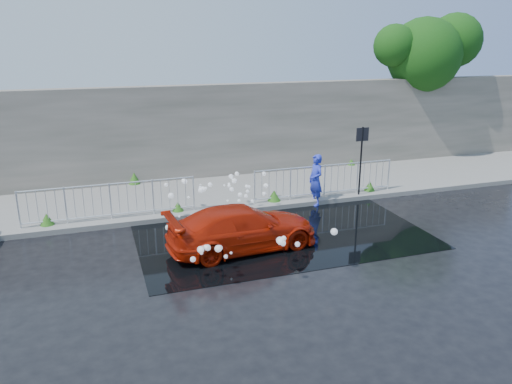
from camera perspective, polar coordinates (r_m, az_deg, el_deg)
ground at (r=13.24m, az=2.34°, el=-6.52°), size 90.00×90.00×0.00m
pavement at (r=17.68m, az=-3.39°, el=-0.07°), size 30.00×4.00×0.15m
curb at (r=15.85m, az=-1.49°, el=-2.10°), size 30.00×0.25×0.16m
retaining_wall at (r=19.32m, az=-5.22°, el=6.97°), size 30.00×0.60×3.50m
puddle at (r=14.26m, az=2.80°, el=-4.70°), size 8.00×5.00×0.01m
sign_post at (r=17.14m, az=11.96°, el=4.73°), size 0.45×0.06×2.50m
tree at (r=23.42m, az=19.11°, el=14.99°), size 5.05×3.17×6.37m
railing_left at (r=15.37m, az=-16.32°, el=-0.87°), size 5.05×0.05×1.10m
railing_right at (r=17.03m, az=7.84°, el=1.44°), size 5.05×0.05×1.10m
weeds at (r=17.10m, az=-4.31°, el=0.19°), size 12.17×3.93×0.43m
water_spray at (r=13.93m, az=-3.37°, el=-1.73°), size 3.68×5.72×1.01m
red_car at (r=13.05m, az=-1.52°, el=-4.12°), size 4.13×2.01×1.16m
person at (r=16.47m, az=6.84°, el=1.36°), size 0.47×0.66×1.71m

